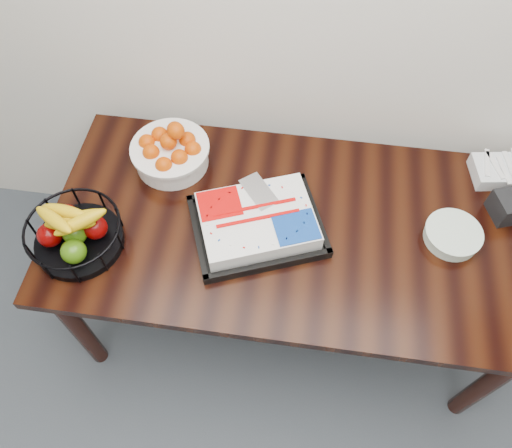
# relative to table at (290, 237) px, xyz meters

# --- Properties ---
(table) EXTENTS (1.80, 0.90, 0.75)m
(table) POSITION_rel_table_xyz_m (0.00, 0.00, 0.00)
(table) COLOR black
(table) RESTS_ON ground
(cake_tray) EXTENTS (0.56, 0.51, 0.10)m
(cake_tray) POSITION_rel_table_xyz_m (-0.12, -0.04, 0.13)
(cake_tray) COLOR black
(cake_tray) RESTS_ON table
(tangerine_bowl) EXTENTS (0.31, 0.31, 0.20)m
(tangerine_bowl) POSITION_rel_table_xyz_m (-0.51, 0.23, 0.17)
(tangerine_bowl) COLOR white
(tangerine_bowl) RESTS_ON table
(fruit_basket) EXTENTS (0.34, 0.34, 0.18)m
(fruit_basket) POSITION_rel_table_xyz_m (-0.75, -0.19, 0.16)
(fruit_basket) COLOR black
(fruit_basket) RESTS_ON table
(plate_stack) EXTENTS (0.21, 0.21, 0.05)m
(plate_stack) POSITION_rel_table_xyz_m (0.58, 0.02, 0.11)
(plate_stack) COLOR white
(plate_stack) RESTS_ON table
(fork_bag) EXTENTS (0.25, 0.18, 0.07)m
(fork_bag) POSITION_rel_table_xyz_m (0.80, 0.35, 0.12)
(fork_bag) COLOR silver
(fork_bag) RESTS_ON table
(napkin_box) EXTENTS (0.16, 0.15, 0.10)m
(napkin_box) POSITION_rel_table_xyz_m (0.80, 0.17, 0.13)
(napkin_box) COLOR black
(napkin_box) RESTS_ON table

